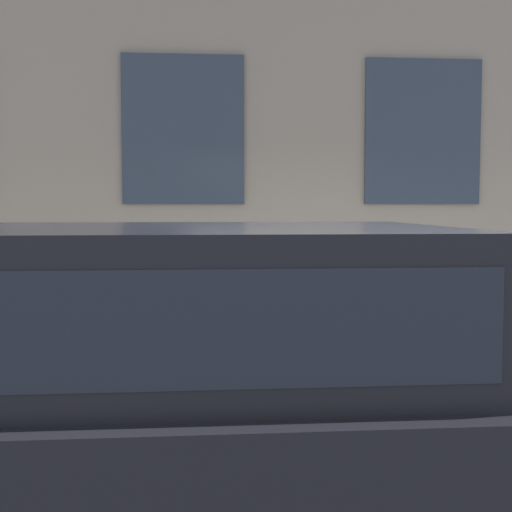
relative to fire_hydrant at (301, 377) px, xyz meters
name	(u,v)px	position (x,y,z in m)	size (l,w,h in m)	color
ground_plane	(372,479)	(-0.66, -0.39, -0.55)	(80.00, 80.00, 0.00)	#47474C
sidewalk	(330,408)	(0.81, -0.39, -0.48)	(2.94, 60.00, 0.14)	#9E9B93
fire_hydrant	(301,377)	(0.00, 0.00, 0.00)	(0.34, 0.45, 0.80)	gray
person	(215,311)	(0.52, 0.63, 0.44)	(0.34, 0.23, 1.42)	#998466
parked_car_charcoal_near	(174,405)	(-2.15, 0.91, 0.42)	(1.97, 5.05, 1.76)	black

